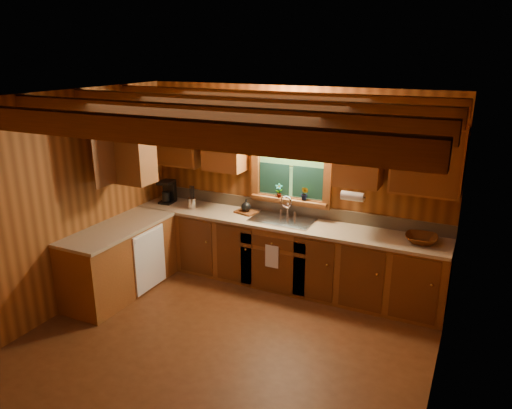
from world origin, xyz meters
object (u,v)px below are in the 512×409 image
object	(u,v)px
coffee_maker	(168,191)
wicker_basket	(421,239)
sink	(282,224)
cutting_board	(246,212)

from	to	relation	value
coffee_maker	wicker_basket	bearing A→B (deg)	-5.94
sink	coffee_maker	distance (m)	1.82
cutting_board	coffee_maker	bearing A→B (deg)	-164.17
cutting_board	sink	bearing A→B (deg)	7.21
sink	wicker_basket	xyz separation A→B (m)	(1.74, -0.02, 0.09)
sink	wicker_basket	size ratio (longest dim) A/B	2.23
coffee_maker	sink	bearing A→B (deg)	-5.86
coffee_maker	wicker_basket	size ratio (longest dim) A/B	0.90
coffee_maker	cutting_board	world-z (taller)	coffee_maker
wicker_basket	coffee_maker	bearing A→B (deg)	179.57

